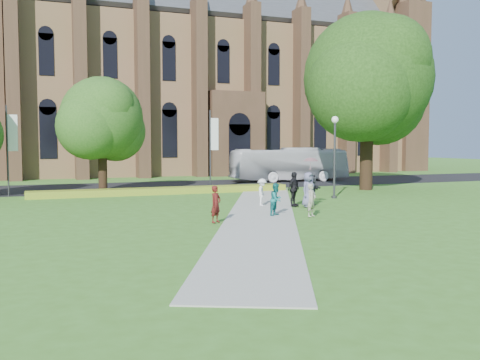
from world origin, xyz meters
name	(u,v)px	position (x,y,z in m)	size (l,w,h in m)	color
ground	(269,217)	(0.00, 0.00, 0.00)	(160.00, 160.00, 0.00)	#3F7121
road	(169,186)	(0.00, 20.00, 0.01)	(160.00, 10.00, 0.02)	black
footpath	(261,214)	(0.00, 1.00, 0.02)	(3.20, 30.00, 0.04)	#B2B2A8
flower_hedge	(164,191)	(-2.00, 13.20, 0.23)	(18.00, 1.40, 0.45)	gold
cathedral	(210,65)	(10.00, 39.73, 12.98)	(52.60, 18.25, 28.00)	brown
streetlamp	(335,147)	(7.50, 6.50, 3.30)	(0.44, 0.44, 5.24)	#38383D
large_tree	(368,78)	(13.00, 11.00, 8.37)	(9.60, 9.60, 13.20)	#332114
street_tree_1	(102,118)	(-6.00, 14.50, 5.22)	(5.60, 5.60, 8.05)	#332114
banner_pole_0	(212,145)	(2.11, 15.20, 3.39)	(0.70, 0.10, 6.00)	#38383D
banner_pole_1	(9,145)	(-11.89, 15.20, 3.39)	(0.70, 0.10, 6.00)	#38383D
tour_coach	(289,164)	(11.58, 21.07, 1.56)	(2.59, 11.06, 3.08)	silver
pedestrian_0	(216,204)	(-3.01, -0.91, 0.86)	(0.59, 0.39, 1.63)	#511512
pedestrian_1	(276,199)	(0.46, 0.22, 0.82)	(0.76, 0.59, 1.56)	#167170
pedestrian_2	(262,192)	(1.44, 4.15, 0.80)	(0.98, 0.56, 1.52)	white
pedestrian_3	(294,189)	(2.96, 3.29, 0.99)	(1.12, 0.47, 1.91)	black
pedestrian_4	(308,190)	(3.56, 2.71, 1.00)	(0.93, 0.61, 1.91)	slate
pedestrian_5	(312,190)	(4.03, 3.17, 0.92)	(1.63, 0.52, 1.76)	#242229
pedestrian_6	(311,200)	(1.84, -0.76, 0.83)	(0.57, 0.38, 1.58)	gray
parasol	(311,166)	(3.74, 2.81, 2.30)	(0.80, 0.80, 0.71)	#EFA9B2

